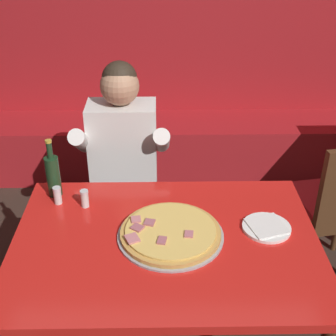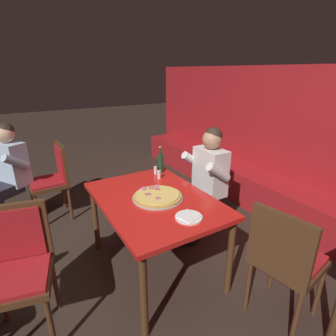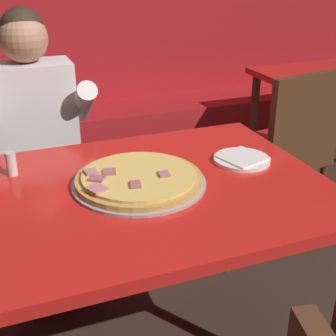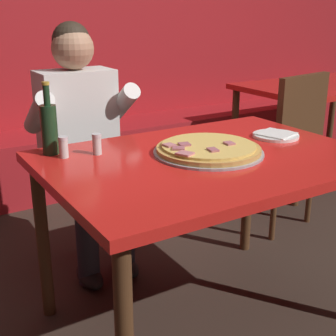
{
  "view_description": "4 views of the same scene",
  "coord_description": "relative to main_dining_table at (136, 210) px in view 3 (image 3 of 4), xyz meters",
  "views": [
    {
      "loc": [
        -0.02,
        -1.54,
        2.02
      ],
      "look_at": [
        0.01,
        0.31,
        0.94
      ],
      "focal_mm": 50.0,
      "sensor_mm": 36.0,
      "label": 1
    },
    {
      "loc": [
        1.86,
        -0.96,
        1.83
      ],
      "look_at": [
        -0.06,
        0.18,
        1.0
      ],
      "focal_mm": 28.0,
      "sensor_mm": 36.0,
      "label": 2
    },
    {
      "loc": [
        -0.39,
        -1.32,
        1.48
      ],
      "look_at": [
        0.15,
        0.09,
        0.78
      ],
      "focal_mm": 50.0,
      "sensor_mm": 36.0,
      "label": 3
    },
    {
      "loc": [
        -1.07,
        -1.44,
        1.34
      ],
      "look_at": [
        -0.18,
        0.02,
        0.75
      ],
      "focal_mm": 50.0,
      "sensor_mm": 36.0,
      "label": 4
    }
  ],
  "objects": [
    {
      "name": "plate_white_paper",
      "position": [
        0.44,
        0.07,
        0.09
      ],
      "size": [
        0.21,
        0.21,
        0.02
      ],
      "color": "white",
      "rests_on": "main_dining_table"
    },
    {
      "name": "pizza",
      "position": [
        0.02,
        0.02,
        0.1
      ],
      "size": [
        0.45,
        0.45,
        0.05
      ],
      "color": "#9E9EA3",
      "rests_on": "main_dining_table"
    },
    {
      "name": "booth_wall_panel",
      "position": [
        0.0,
        2.18,
        0.26
      ],
      "size": [
        6.8,
        0.16,
        1.9
      ],
      "primitive_type": "cube",
      "color": "#A3191E",
      "rests_on": "ground_plane"
    },
    {
      "name": "booth_bench",
      "position": [
        0.0,
        1.86,
        -0.46
      ],
      "size": [
        6.46,
        0.48,
        0.46
      ],
      "primitive_type": "cube",
      "color": "#A3191E",
      "rests_on": "ground_plane"
    },
    {
      "name": "shaker_parmesan",
      "position": [
        -0.37,
        0.25,
        0.12
      ],
      "size": [
        0.04,
        0.04,
        0.09
      ],
      "color": "silver",
      "rests_on": "main_dining_table"
    },
    {
      "name": "main_dining_table",
      "position": [
        0.0,
        0.0,
        0.0
      ],
      "size": [
        1.29,
        0.92,
        0.77
      ],
      "color": "#4C2D19",
      "rests_on": "ground_plane"
    },
    {
      "name": "diner_seated_blue_shirt",
      "position": [
        -0.23,
        0.74,
        0.02
      ],
      "size": [
        0.53,
        0.53,
        1.27
      ],
      "color": "black",
      "rests_on": "ground_plane"
    },
    {
      "name": "dining_chair_by_booth",
      "position": [
        0.97,
        0.54,
        -0.1
      ],
      "size": [
        0.51,
        0.51,
        0.98
      ],
      "color": "#4C2D19",
      "rests_on": "ground_plane"
    }
  ]
}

